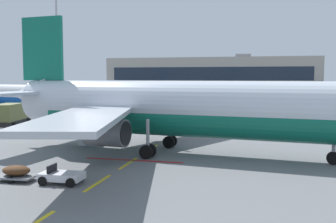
% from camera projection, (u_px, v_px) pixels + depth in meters
% --- Properties ---
extents(apron_paint_markings, '(8.00, 93.72, 0.01)m').
position_uv_depth(apron_paint_markings, '(175.00, 134.00, 45.40)').
color(apron_paint_markings, yellow).
rests_on(apron_paint_markings, ground).
extents(airliner_foreground, '(34.82, 34.38, 12.20)m').
position_uv_depth(airliner_foreground, '(175.00, 107.00, 33.38)').
color(airliner_foreground, silver).
rests_on(airliner_foreground, ground).
extents(fuel_service_truck, '(3.77, 7.34, 3.14)m').
position_uv_depth(fuel_service_truck, '(11.00, 115.00, 50.54)').
color(fuel_service_truck, black).
rests_on(fuel_service_truck, ground).
extents(uld_cargo_container, '(1.79, 1.76, 1.60)m').
position_uv_depth(uld_cargo_container, '(89.00, 136.00, 38.22)').
color(uld_cargo_container, '#B7BCC6').
rests_on(uld_cargo_container, ground).
extents(apron_light_mast_near, '(1.80, 1.80, 23.26)m').
position_uv_depth(apron_light_mast_near, '(57.00, 36.00, 77.05)').
color(apron_light_mast_near, slate).
rests_on(apron_light_mast_near, ground).
extents(terminal_satellite, '(84.15, 24.55, 15.83)m').
position_uv_depth(terminal_satellite, '(212.00, 76.00, 164.32)').
color(terminal_satellite, '#9E998E').
rests_on(terminal_satellite, ground).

